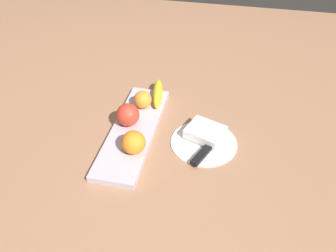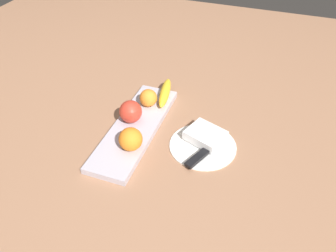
# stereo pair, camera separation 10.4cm
# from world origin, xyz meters

# --- Properties ---
(ground_plane) EXTENTS (2.40, 2.40, 0.00)m
(ground_plane) POSITION_xyz_m (0.00, 0.00, 0.00)
(ground_plane) COLOR #9C6D50
(fruit_tray) EXTENTS (0.46, 0.14, 0.02)m
(fruit_tray) POSITION_xyz_m (-0.02, 0.00, 0.01)
(fruit_tray) COLOR #BAB3C0
(fruit_tray) RESTS_ON ground_plane
(apple) EXTENTS (0.08, 0.08, 0.08)m
(apple) POSITION_xyz_m (-0.00, 0.02, 0.06)
(apple) COLOR red
(apple) RESTS_ON fruit_tray
(banana) EXTENTS (0.18, 0.07, 0.03)m
(banana) POSITION_xyz_m (0.17, -0.04, 0.04)
(banana) COLOR yellow
(banana) RESTS_ON fruit_tray
(orange_near_apple) EXTENTS (0.07, 0.07, 0.07)m
(orange_near_apple) POSITION_xyz_m (-0.12, -0.03, 0.06)
(orange_near_apple) COLOR orange
(orange_near_apple) RESTS_ON fruit_tray
(orange_near_banana) EXTENTS (0.06, 0.06, 0.06)m
(orange_near_banana) POSITION_xyz_m (0.10, 0.00, 0.05)
(orange_near_banana) COLOR orange
(orange_near_banana) RESTS_ON fruit_tray
(dinner_plate) EXTENTS (0.21, 0.21, 0.01)m
(dinner_plate) POSITION_xyz_m (-0.02, -0.23, 0.00)
(dinner_plate) COLOR white
(dinner_plate) RESTS_ON ground_plane
(folded_napkin) EXTENTS (0.13, 0.14, 0.03)m
(folded_napkin) POSITION_xyz_m (0.01, -0.23, 0.02)
(folded_napkin) COLOR white
(folded_napkin) RESTS_ON dinner_plate
(knife) EXTENTS (0.17, 0.09, 0.01)m
(knife) POSITION_xyz_m (-0.08, -0.24, 0.01)
(knife) COLOR silver
(knife) RESTS_ON dinner_plate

